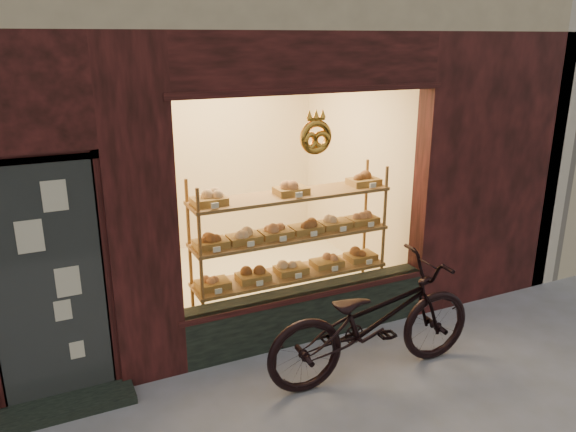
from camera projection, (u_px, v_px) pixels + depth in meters
display_shelf at (291, 249)px, 6.10m from camera, size 2.20×0.45×1.70m
bicycle at (373, 320)px, 5.17m from camera, size 2.14×0.82×1.11m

